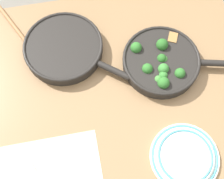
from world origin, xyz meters
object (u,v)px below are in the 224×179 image
object	(u,v)px
skillet_broccoli	(162,62)
skillet_eggs	(64,48)
wooden_spoon	(24,39)
dinner_plate_stack	(185,157)

from	to	relation	value
skillet_broccoli	skillet_eggs	distance (m)	0.37
wooden_spoon	dinner_plate_stack	xyz separation A→B (m)	(-0.49, 0.56, 0.01)
dinner_plate_stack	skillet_eggs	bearing A→B (deg)	-54.62
skillet_eggs	skillet_broccoli	bearing A→B (deg)	18.01
wooden_spoon	skillet_broccoli	bearing A→B (deg)	40.78
dinner_plate_stack	skillet_broccoli	bearing A→B (deg)	-91.25
skillet_broccoli	skillet_eggs	world-z (taller)	skillet_broccoli
wooden_spoon	dinner_plate_stack	world-z (taller)	dinner_plate_stack
skillet_broccoli	wooden_spoon	world-z (taller)	skillet_broccoli
wooden_spoon	skillet_eggs	bearing A→B (deg)	35.47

